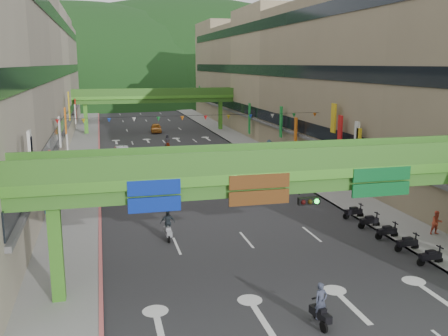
# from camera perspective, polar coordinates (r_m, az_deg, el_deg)

# --- Properties ---
(road_slab) EXTENTS (18.00, 140.00, 0.02)m
(road_slab) POSITION_cam_1_polar(r_m,az_deg,el_deg) (68.52, -6.45, 2.49)
(road_slab) COLOR #28282B
(road_slab) RESTS_ON ground
(sidewalk_left) EXTENTS (4.00, 140.00, 0.15)m
(sidewalk_left) POSITION_cam_1_polar(r_m,az_deg,el_deg) (67.99, -15.69, 2.10)
(sidewalk_left) COLOR gray
(sidewalk_left) RESTS_ON ground
(sidewalk_right) EXTENTS (4.00, 140.00, 0.15)m
(sidewalk_right) POSITION_cam_1_polar(r_m,az_deg,el_deg) (70.75, 2.42, 2.90)
(sidewalk_right) COLOR gray
(sidewalk_right) RESTS_ON ground
(curb_left) EXTENTS (0.20, 140.00, 0.18)m
(curb_left) POSITION_cam_1_polar(r_m,az_deg,el_deg) (67.95, -14.09, 2.19)
(curb_left) COLOR #CC5959
(curb_left) RESTS_ON ground
(curb_right) EXTENTS (0.20, 140.00, 0.18)m
(curb_right) POSITION_cam_1_polar(r_m,az_deg,el_deg) (70.24, 0.93, 2.86)
(curb_right) COLOR gray
(curb_right) RESTS_ON ground
(building_row_left) EXTENTS (12.80, 95.00, 19.00)m
(building_row_left) POSITION_cam_1_polar(r_m,az_deg,el_deg) (67.85, -22.93, 9.57)
(building_row_left) COLOR #9E937F
(building_row_left) RESTS_ON ground
(building_row_right) EXTENTS (12.80, 95.00, 19.00)m
(building_row_right) POSITION_cam_1_polar(r_m,az_deg,el_deg) (72.54, 8.61, 10.45)
(building_row_right) COLOR gray
(building_row_right) RESTS_ON ground
(overpass_near) EXTENTS (28.00, 12.27, 7.10)m
(overpass_near) POSITION_cam_1_polar(r_m,az_deg,el_deg) (25.11, 9.03, -1.83)
(overpass_near) COLOR #4C9E2D
(overpass_near) RESTS_ON ground
(overpass_far) EXTENTS (28.00, 2.20, 7.10)m
(overpass_far) POSITION_cam_1_polar(r_m,az_deg,el_deg) (82.71, -7.93, 7.81)
(overpass_far) COLOR #4C9E2D
(overpass_far) RESTS_ON ground
(hill_left) EXTENTS (168.00, 140.00, 112.00)m
(hill_left) POSITION_cam_1_polar(r_m,az_deg,el_deg) (177.52, -16.08, 7.83)
(hill_left) COLOR #1C4419
(hill_left) RESTS_ON ground
(hill_right) EXTENTS (208.00, 176.00, 128.00)m
(hill_right) POSITION_cam_1_polar(r_m,az_deg,el_deg) (200.22, -4.26, 8.66)
(hill_right) COLOR #1C4419
(hill_right) RESTS_ON ground
(bunting_string) EXTENTS (26.00, 0.36, 0.47)m
(bunting_string) POSITION_cam_1_polar(r_m,az_deg,el_deg) (48.12, -3.45, 5.73)
(bunting_string) COLOR black
(bunting_string) RESTS_ON ground
(scooter_rider_near) EXTENTS (0.68, 1.60, 1.98)m
(scooter_rider_near) POSITION_cam_1_polar(r_m,az_deg,el_deg) (22.49, 10.99, -15.27)
(scooter_rider_near) COLOR black
(scooter_rider_near) RESTS_ON ground
(scooter_rider_mid) EXTENTS (0.90, 1.57, 1.95)m
(scooter_rider_mid) POSITION_cam_1_polar(r_m,az_deg,el_deg) (49.79, -1.14, 0.17)
(scooter_rider_mid) COLOR black
(scooter_rider_mid) RESTS_ON ground
(scooter_rider_left) EXTENTS (0.95, 1.60, 1.95)m
(scooter_rider_left) POSITION_cam_1_polar(r_m,az_deg,el_deg) (32.20, -6.44, -6.53)
(scooter_rider_left) COLOR gray
(scooter_rider_left) RESTS_ON ground
(scooter_rider_far) EXTENTS (0.86, 1.60, 1.98)m
(scooter_rider_far) POSITION_cam_1_polar(r_m,az_deg,el_deg) (65.91, -6.50, 2.98)
(scooter_rider_far) COLOR maroon
(scooter_rider_far) RESTS_ON ground
(parked_scooter_row) EXTENTS (1.60, 9.35, 1.08)m
(parked_scooter_row) POSITION_cam_1_polar(r_m,az_deg,el_deg) (33.90, 18.12, -6.90)
(parked_scooter_row) COLOR black
(parked_scooter_row) RESTS_ON ground
(car_silver) EXTENTS (1.95, 4.19, 1.33)m
(car_silver) POSITION_cam_1_polar(r_m,az_deg,el_deg) (61.27, -11.56, 1.83)
(car_silver) COLOR #9B9CA2
(car_silver) RESTS_ON ground
(car_yellow) EXTENTS (2.05, 4.37, 1.45)m
(car_yellow) POSITION_cam_1_polar(r_m,az_deg,el_deg) (82.64, -7.76, 4.55)
(car_yellow) COLOR orange
(car_yellow) RESTS_ON ground
(pedestrian_red) EXTENTS (0.81, 0.65, 1.58)m
(pedestrian_red) POSITION_cam_1_polar(r_m,az_deg,el_deg) (35.45, 23.12, -6.00)
(pedestrian_red) COLOR #CA482F
(pedestrian_red) RESTS_ON ground
(pedestrian_dark) EXTENTS (1.03, 0.82, 1.64)m
(pedestrian_dark) POSITION_cam_1_polar(r_m,az_deg,el_deg) (59.26, 6.82, 1.80)
(pedestrian_dark) COLOR black
(pedestrian_dark) RESTS_ON ground
(pedestrian_blue) EXTENTS (0.90, 0.63, 1.82)m
(pedestrian_blue) POSITION_cam_1_polar(r_m,az_deg,el_deg) (61.24, 5.15, 2.25)
(pedestrian_blue) COLOR #304554
(pedestrian_blue) RESTS_ON ground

